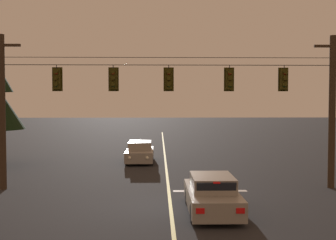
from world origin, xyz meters
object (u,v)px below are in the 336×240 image
object	(u,v)px
traffic_light_centre	(169,79)
traffic_light_right_inner	(230,79)
traffic_light_left_inner	(113,79)
car_waiting_near_lane	(212,195)
car_oncoming_lead	(140,152)
traffic_light_leftmost	(57,79)
traffic_light_rightmost	(284,79)

from	to	relation	value
traffic_light_centre	traffic_light_right_inner	size ratio (longest dim) A/B	1.00
traffic_light_left_inner	car_waiting_near_lane	distance (m)	7.43
traffic_light_centre	traffic_light_right_inner	bearing A→B (deg)	0.00
traffic_light_right_inner	car_oncoming_lead	xyz separation A→B (m)	(-4.61, 8.80, -4.51)
traffic_light_left_inner	traffic_light_right_inner	distance (m)	5.44
traffic_light_leftmost	traffic_light_centre	bearing A→B (deg)	0.00
traffic_light_rightmost	car_oncoming_lead	xyz separation A→B (m)	(-7.18, 8.80, -4.51)
traffic_light_rightmost	car_waiting_near_lane	bearing A→B (deg)	-132.72
traffic_light_rightmost	traffic_light_centre	bearing A→B (deg)	180.00
traffic_light_centre	traffic_light_right_inner	distance (m)	2.86
traffic_light_leftmost	car_oncoming_lead	size ratio (longest dim) A/B	0.28
car_waiting_near_lane	car_oncoming_lead	distance (m)	13.45
traffic_light_right_inner	traffic_light_rightmost	distance (m)	2.58
traffic_light_leftmost	traffic_light_rightmost	distance (m)	10.65
traffic_light_rightmost	car_oncoming_lead	world-z (taller)	traffic_light_rightmost
car_waiting_near_lane	car_oncoming_lead	bearing A→B (deg)	104.02
traffic_light_leftmost	car_oncoming_lead	distance (m)	10.48
traffic_light_leftmost	traffic_light_left_inner	distance (m)	2.63
traffic_light_rightmost	car_waiting_near_lane	distance (m)	7.34
traffic_light_right_inner	traffic_light_leftmost	bearing A→B (deg)	180.00
traffic_light_right_inner	car_waiting_near_lane	bearing A→B (deg)	-107.60
traffic_light_centre	car_oncoming_lead	world-z (taller)	traffic_light_centre
car_oncoming_lead	traffic_light_right_inner	bearing A→B (deg)	-62.36
car_waiting_near_lane	traffic_light_leftmost	bearing A→B (deg)	147.69
traffic_light_leftmost	traffic_light_rightmost	world-z (taller)	same
traffic_light_left_inner	traffic_light_rightmost	xyz separation A→B (m)	(8.02, 0.00, 0.00)
traffic_light_right_inner	car_oncoming_lead	size ratio (longest dim) A/B	0.28
car_oncoming_lead	traffic_light_centre	bearing A→B (deg)	-78.74
traffic_light_leftmost	traffic_light_rightmost	xyz separation A→B (m)	(10.65, 0.00, 0.00)
traffic_light_leftmost	traffic_light_right_inner	xyz separation A→B (m)	(8.07, 0.00, 0.00)
traffic_light_rightmost	car_oncoming_lead	distance (m)	12.22
traffic_light_left_inner	car_waiting_near_lane	world-z (taller)	traffic_light_left_inner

